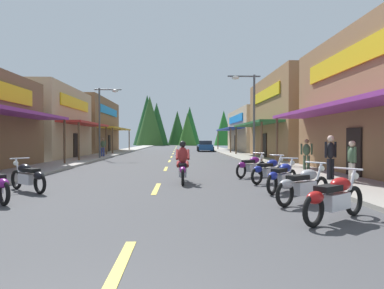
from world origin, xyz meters
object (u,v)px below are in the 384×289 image
(streetlamp_left, at_px, (104,112))
(pedestrian_by_shop, at_px, (352,160))
(pedestrian_strolling, at_px, (331,155))
(motorcycle_parked_left_2, at_px, (28,176))
(pedestrian_browsing, at_px, (307,153))
(parked_car_curbside, at_px, (205,146))
(motorcycle_parked_right_0, at_px, (334,197))
(pedestrian_waiting, at_px, (103,146))
(motorcycle_parked_right_1, at_px, (303,184))
(motorcycle_parked_right_3, at_px, (269,170))
(motorcycle_parked_right_4, at_px, (251,166))
(motorcycle_parked_right_2, at_px, (282,176))
(streetlamp_right, at_px, (249,105))
(rider_cruising_lead, at_px, (183,165))

(streetlamp_left, xyz_separation_m, pedestrian_by_shop, (12.04, -15.03, -2.84))
(pedestrian_by_shop, xyz_separation_m, pedestrian_strolling, (-0.31, 0.94, 0.12))
(streetlamp_left, xyz_separation_m, motorcycle_parked_left_2, (1.38, -15.81, -3.26))
(pedestrian_browsing, bearing_deg, parked_car_curbside, -154.13)
(motorcycle_parked_right_0, height_order, pedestrian_waiting, pedestrian_waiting)
(motorcycle_parked_right_1, distance_m, pedestrian_waiting, 22.61)
(streetlamp_left, height_order, motorcycle_parked_right_3, streetlamp_left)
(streetlamp_left, bearing_deg, motorcycle_parked_left_2, -85.03)
(motorcycle_parked_right_4, bearing_deg, motorcycle_parked_right_1, -131.15)
(motorcycle_parked_right_4, xyz_separation_m, motorcycle_parked_left_2, (-7.78, -3.58, 0.00))
(streetlamp_left, height_order, motorcycle_parked_right_2, streetlamp_left)
(pedestrian_strolling, bearing_deg, streetlamp_left, -161.74)
(motorcycle_parked_left_2, bearing_deg, motorcycle_parked_right_4, -115.79)
(streetlamp_right, bearing_deg, motorcycle_parked_right_1, -96.26)
(streetlamp_left, relative_size, motorcycle_parked_right_2, 3.39)
(motorcycle_parked_left_2, bearing_deg, pedestrian_waiting, -44.05)
(rider_cruising_lead, bearing_deg, motorcycle_parked_left_2, 110.61)
(motorcycle_parked_right_3, height_order, motorcycle_parked_right_4, same)
(pedestrian_by_shop, bearing_deg, motorcycle_parked_right_0, -117.02)
(motorcycle_parked_left_2, bearing_deg, pedestrian_strolling, -131.08)
(rider_cruising_lead, distance_m, pedestrian_by_shop, 5.95)
(motorcycle_parked_left_2, relative_size, rider_cruising_lead, 0.80)
(pedestrian_by_shop, distance_m, parked_car_curbside, 31.14)
(motorcycle_parked_right_4, relative_size, pedestrian_by_shop, 1.05)
(pedestrian_strolling, bearing_deg, streetlamp_right, 165.35)
(motorcycle_parked_right_0, xyz_separation_m, motorcycle_parked_right_1, (0.05, 1.74, 0.00))
(streetlamp_right, relative_size, motorcycle_parked_right_3, 3.42)
(motorcycle_parked_right_1, bearing_deg, pedestrian_browsing, 33.88)
(streetlamp_left, relative_size, motorcycle_parked_right_4, 3.41)
(pedestrian_by_shop, relative_size, pedestrian_waiting, 0.91)
(motorcycle_parked_right_2, height_order, pedestrian_by_shop, pedestrian_by_shop)
(motorcycle_parked_right_2, bearing_deg, motorcycle_parked_right_4, 42.66)
(motorcycle_parked_left_2, height_order, pedestrian_strolling, pedestrian_strolling)
(motorcycle_parked_right_3, relative_size, pedestrian_by_shop, 1.08)
(motorcycle_parked_right_0, bearing_deg, streetlamp_right, 49.56)
(streetlamp_right, distance_m, parked_car_curbside, 21.18)
(pedestrian_waiting, bearing_deg, parked_car_curbside, -33.40)
(motorcycle_parked_right_1, distance_m, motorcycle_parked_right_3, 3.82)
(motorcycle_parked_right_2, bearing_deg, streetlamp_right, 34.15)
(streetlamp_left, height_order, pedestrian_strolling, streetlamp_left)
(motorcycle_parked_right_3, distance_m, pedestrian_waiting, 19.35)
(motorcycle_parked_right_1, bearing_deg, streetlamp_left, 83.41)
(motorcycle_parked_right_2, distance_m, motorcycle_parked_right_3, 1.96)
(motorcycle_parked_right_2, distance_m, pedestrian_waiting, 20.99)
(parked_car_curbside, bearing_deg, motorcycle_parked_right_0, -179.62)
(motorcycle_parked_right_1, height_order, motorcycle_parked_right_2, same)
(pedestrian_browsing, height_order, parked_car_curbside, pedestrian_browsing)
(motorcycle_parked_right_2, height_order, rider_cruising_lead, rider_cruising_lead)
(motorcycle_parked_right_0, relative_size, pedestrian_by_shop, 1.15)
(motorcycle_parked_right_1, bearing_deg, motorcycle_parked_right_3, 53.40)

